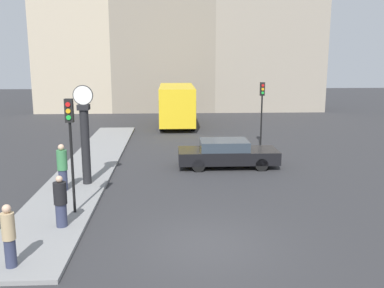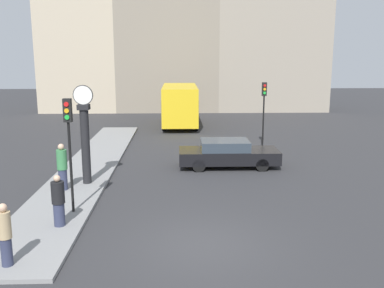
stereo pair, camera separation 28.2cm
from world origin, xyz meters
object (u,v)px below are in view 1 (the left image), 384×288
object	(u,v)px
sedan_car	(227,153)
traffic_light_near	(70,132)
pedestrian_black_jacket	(61,202)
pedestrian_tan_coat	(9,236)
traffic_light_far	(262,101)
street_clock	(85,138)
pedestrian_green_hoodie	(62,168)
bus_distant	(177,103)

from	to	relation	value
sedan_car	traffic_light_near	size ratio (longest dim) A/B	1.25
traffic_light_near	pedestrian_black_jacket	distance (m)	2.29
sedan_car	pedestrian_tan_coat	world-z (taller)	pedestrian_tan_coat
traffic_light_far	street_clock	size ratio (longest dim) A/B	0.95
sedan_car	street_clock	xyz separation A→B (m)	(-6.16, -2.86, 1.37)
sedan_car	traffic_light_far	xyz separation A→B (m)	(2.53, 4.21, 2.06)
sedan_car	pedestrian_green_hoodie	world-z (taller)	pedestrian_green_hoodie
traffic_light_far	street_clock	distance (m)	11.22
traffic_light_near	pedestrian_black_jacket	bearing A→B (deg)	-96.01
sedan_car	pedestrian_black_jacket	world-z (taller)	pedestrian_black_jacket
sedan_car	pedestrian_green_hoodie	xyz separation A→B (m)	(-6.91, -3.74, 0.36)
traffic_light_near	pedestrian_tan_coat	distance (m)	4.30
traffic_light_near	traffic_light_far	bearing A→B (deg)	50.80
traffic_light_near	pedestrian_green_hoodie	bearing A→B (deg)	111.47
traffic_light_near	sedan_car	bearing A→B (deg)	46.17
pedestrian_black_jacket	traffic_light_near	bearing A→B (deg)	83.99
bus_distant	pedestrian_tan_coat	size ratio (longest dim) A/B	4.43
bus_distant	traffic_light_far	size ratio (longest dim) A/B	1.89
pedestrian_tan_coat	pedestrian_green_hoodie	size ratio (longest dim) A/B	0.89
traffic_light_near	traffic_light_far	world-z (taller)	traffic_light_near
traffic_light_near	pedestrian_green_hoodie	size ratio (longest dim) A/B	2.07
bus_distant	traffic_light_near	xyz separation A→B (m)	(-3.71, -18.80, 1.12)
traffic_light_near	pedestrian_tan_coat	size ratio (longest dim) A/B	2.34
traffic_light_near	street_clock	size ratio (longest dim) A/B	0.95
pedestrian_green_hoodie	pedestrian_black_jacket	xyz separation A→B (m)	(0.84, -3.67, -0.12)
traffic_light_near	street_clock	bearing A→B (deg)	93.67
pedestrian_green_hoodie	traffic_light_near	bearing A→B (deg)	-68.53
sedan_car	street_clock	world-z (taller)	street_clock
traffic_light_far	street_clock	world-z (taller)	street_clock
street_clock	pedestrian_black_jacket	size ratio (longest dim) A/B	2.49
street_clock	pedestrian_black_jacket	world-z (taller)	street_clock
sedan_car	pedestrian_green_hoodie	distance (m)	7.87
traffic_light_near	street_clock	world-z (taller)	street_clock
traffic_light_far	pedestrian_green_hoodie	size ratio (longest dim) A/B	2.07
sedan_car	traffic_light_near	world-z (taller)	traffic_light_near
pedestrian_tan_coat	pedestrian_black_jacket	xyz separation A→B (m)	(0.62, 2.56, -0.02)
traffic_light_far	pedestrian_green_hoodie	bearing A→B (deg)	-139.92
sedan_car	traffic_light_far	distance (m)	5.32
pedestrian_green_hoodie	pedestrian_black_jacket	bearing A→B (deg)	-77.16
pedestrian_green_hoodie	sedan_car	bearing A→B (deg)	28.44
traffic_light_near	pedestrian_green_hoodie	distance (m)	3.20
traffic_light_far	pedestrian_black_jacket	xyz separation A→B (m)	(-8.61, -11.62, -1.82)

